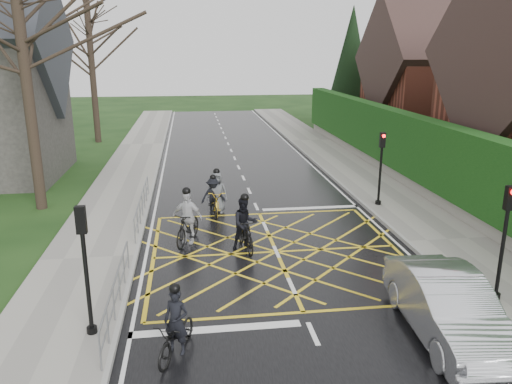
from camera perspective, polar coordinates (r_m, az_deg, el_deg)
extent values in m
plane|color=black|center=(16.62, 2.34, -6.86)|extent=(120.00, 120.00, 0.00)
cube|color=black|center=(16.61, 2.34, -6.84)|extent=(9.00, 80.00, 0.01)
cube|color=gray|center=(18.54, 21.02, -5.24)|extent=(3.00, 80.00, 0.15)
cube|color=gray|center=(16.69, -18.57, -7.34)|extent=(3.00, 80.00, 0.15)
cube|color=slate|center=(24.31, 18.11, 0.61)|extent=(0.50, 38.00, 0.70)
cube|color=#11390F|center=(23.93, 18.47, 4.66)|extent=(0.90, 38.00, 2.80)
cube|color=brown|center=(37.57, 20.38, 9.68)|extent=(9.00, 8.00, 6.00)
cube|color=#31211D|center=(37.41, 20.82, 14.09)|extent=(9.80, 8.80, 8.80)
cube|color=brown|center=(38.80, 24.90, 17.56)|extent=(0.70, 0.70, 1.60)
cylinder|color=black|center=(43.62, 10.49, 7.95)|extent=(0.50, 0.50, 1.20)
cone|color=black|center=(43.26, 10.79, 13.73)|extent=(4.60, 4.60, 10.00)
cylinder|color=black|center=(22.02, -24.83, 12.07)|extent=(0.44, 0.44, 11.00)
cylinder|color=black|center=(29.99, -22.42, 13.93)|extent=(0.44, 0.44, 12.00)
cylinder|color=black|center=(37.69, -18.20, 12.95)|extent=(0.44, 0.44, 10.00)
cylinder|color=slate|center=(12.94, -15.77, -9.53)|extent=(0.05, 5.00, 0.05)
cylinder|color=slate|center=(13.13, -15.62, -11.30)|extent=(0.04, 5.00, 0.04)
cylinder|color=slate|center=(11.02, -17.35, -17.43)|extent=(0.04, 0.04, 1.00)
cylinder|color=slate|center=(15.40, -14.40, -7.25)|extent=(0.04, 0.04, 1.00)
cylinder|color=slate|center=(19.94, -12.95, -0.31)|extent=(0.05, 6.00, 0.05)
cylinder|color=slate|center=(20.06, -12.87, -1.54)|extent=(0.04, 6.00, 0.04)
cylinder|color=slate|center=(17.25, -13.68, -4.66)|extent=(0.04, 0.04, 1.00)
cylinder|color=slate|center=(22.95, -12.24, 0.56)|extent=(0.04, 0.04, 1.00)
cylinder|color=black|center=(21.38, 14.00, 2.10)|extent=(0.10, 0.10, 3.00)
cylinder|color=black|center=(21.73, 13.77, -1.36)|extent=(0.24, 0.24, 0.30)
cube|color=black|center=(21.10, 14.26, 5.79)|extent=(0.22, 0.16, 0.62)
sphere|color=#FF0C0C|center=(20.96, 14.41, 6.22)|extent=(0.14, 0.14, 0.14)
cylinder|color=black|center=(14.27, 26.30, -6.01)|extent=(0.10, 0.10, 3.00)
cylinder|color=black|center=(14.79, 25.66, -10.89)|extent=(0.24, 0.24, 0.30)
cube|color=black|center=(13.85, 27.00, -0.61)|extent=(0.22, 0.16, 0.62)
cylinder|color=black|center=(11.92, -18.76, -9.41)|extent=(0.10, 0.10, 3.00)
cylinder|color=black|center=(12.53, -18.20, -15.01)|extent=(0.24, 0.24, 0.30)
cube|color=black|center=(11.41, -19.38, -3.02)|extent=(0.22, 0.16, 0.62)
sphere|color=#FF0C0C|center=(11.47, -19.35, -1.98)|extent=(0.14, 0.14, 0.14)
imported|color=black|center=(11.37, -9.04, -16.02)|extent=(1.23, 1.81, 0.90)
imported|color=black|center=(11.29, -9.11, -14.39)|extent=(0.66, 0.56, 1.53)
sphere|color=black|center=(10.92, -9.29, -10.83)|extent=(0.24, 0.24, 0.24)
imported|color=black|center=(16.59, -1.24, -4.74)|extent=(0.83, 1.99, 1.16)
imported|color=black|center=(16.57, -1.29, -3.63)|extent=(0.95, 0.79, 1.77)
sphere|color=black|center=(16.29, -1.31, -0.62)|extent=(0.28, 0.28, 0.28)
imported|color=black|center=(20.20, -4.87, -1.38)|extent=(0.78, 1.75, 0.89)
imported|color=black|center=(20.21, -4.91, -0.45)|extent=(1.03, 0.67, 1.52)
sphere|color=black|center=(20.01, -4.96, 1.69)|extent=(0.24, 0.24, 0.24)
imported|color=black|center=(17.28, -7.81, -3.98)|extent=(1.26, 2.05, 1.19)
imported|color=#B6B6BA|center=(17.27, -7.85, -2.88)|extent=(1.16, 0.81, 1.82)
sphere|color=black|center=(16.99, -7.97, 0.09)|extent=(0.29, 0.29, 0.29)
imported|color=gold|center=(20.35, -4.46, -1.07)|extent=(0.79, 1.96, 1.01)
imported|color=#4C4F53|center=(20.35, -4.50, -0.04)|extent=(0.87, 0.60, 1.71)
sphere|color=black|center=(20.13, -4.55, 2.35)|extent=(0.27, 0.27, 0.27)
imported|color=silver|center=(12.54, 21.09, -12.13)|extent=(1.90, 4.69, 1.51)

